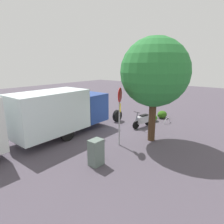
# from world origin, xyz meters

# --- Properties ---
(ground_plane) EXTENTS (60.00, 60.00, 0.00)m
(ground_plane) POSITION_xyz_m (0.00, 0.00, 0.00)
(ground_plane) COLOR #4D4550
(box_truck_near) EXTENTS (7.92, 2.26, 2.83)m
(box_truck_near) POSITION_xyz_m (2.78, -3.07, 1.58)
(box_truck_near) COLOR black
(box_truck_near) RESTS_ON ground
(motorcycle) EXTENTS (1.79, 0.68, 1.20)m
(motorcycle) POSITION_xyz_m (-1.56, 0.05, 0.52)
(motorcycle) COLOR black
(motorcycle) RESTS_ON ground
(stop_sign) EXTENTS (0.71, 0.33, 3.17)m
(stop_sign) POSITION_xyz_m (1.93, 0.62, 2.12)
(stop_sign) COLOR #9E9EA3
(stop_sign) RESTS_ON ground
(street_tree) EXTENTS (3.76, 3.76, 5.80)m
(street_tree) POSITION_xyz_m (0.18, 1.65, 3.90)
(street_tree) COLOR #47301E
(street_tree) RESTS_ON ground
(utility_cabinet) EXTENTS (0.61, 0.49, 1.18)m
(utility_cabinet) POSITION_xyz_m (4.28, 1.10, 0.59)
(utility_cabinet) COLOR slate
(utility_cabinet) RESTS_ON ground
(bike_rack_hoop) EXTENTS (0.85, 0.16, 0.85)m
(bike_rack_hoop) POSITION_xyz_m (-3.54, 1.04, 0.00)
(bike_rack_hoop) COLOR #B7B7BC
(bike_rack_hoop) RESTS_ON ground
(shrub_near_sign) EXTENTS (0.89, 0.73, 0.61)m
(shrub_near_sign) POSITION_xyz_m (-4.59, 0.14, 0.30)
(shrub_near_sign) COLOR #2F6115
(shrub_near_sign) RESTS_ON ground
(shrub_mid_verge) EXTENTS (0.75, 0.62, 0.51)m
(shrub_mid_verge) POSITION_xyz_m (-3.35, -0.03, 0.26)
(shrub_mid_verge) COLOR #347E16
(shrub_mid_verge) RESTS_ON ground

